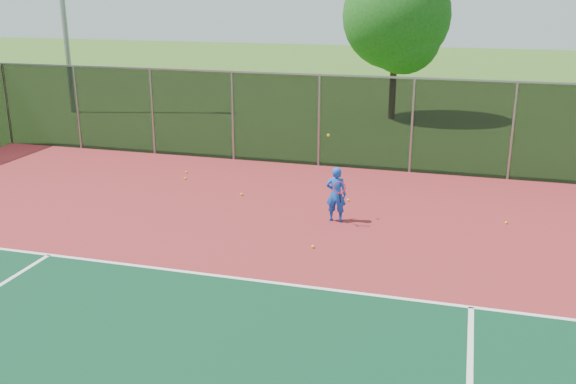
# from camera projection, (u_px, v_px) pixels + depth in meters

# --- Properties ---
(ground) EXTENTS (120.00, 120.00, 0.00)m
(ground) POSITION_uv_depth(u_px,v_px,m) (331.00, 383.00, 9.59)
(ground) COLOR #315B1A
(ground) RESTS_ON ground
(court_apron) EXTENTS (30.00, 20.00, 0.02)m
(court_apron) POSITION_uv_depth(u_px,v_px,m) (354.00, 319.00, 11.42)
(court_apron) COLOR maroon
(court_apron) RESTS_ON ground
(fence_back) EXTENTS (30.00, 0.06, 3.03)m
(fence_back) POSITION_uv_depth(u_px,v_px,m) (412.00, 125.00, 20.12)
(fence_back) COLOR black
(fence_back) RESTS_ON court_apron
(tennis_player) EXTENTS (0.59, 0.59, 2.22)m
(tennis_player) POSITION_uv_depth(u_px,v_px,m) (336.00, 194.00, 16.04)
(tennis_player) COLOR blue
(tennis_player) RESTS_ON court_apron
(practice_ball_1) EXTENTS (0.07, 0.07, 0.07)m
(practice_ball_1) POSITION_uv_depth(u_px,v_px,m) (348.00, 200.00, 17.74)
(practice_ball_1) COLOR yellow
(practice_ball_1) RESTS_ON court_apron
(practice_ball_2) EXTENTS (0.07, 0.07, 0.07)m
(practice_ball_2) POSITION_uv_depth(u_px,v_px,m) (242.00, 194.00, 18.24)
(practice_ball_2) COLOR yellow
(practice_ball_2) RESTS_ON court_apron
(practice_ball_3) EXTENTS (0.07, 0.07, 0.07)m
(practice_ball_3) POSITION_uv_depth(u_px,v_px,m) (506.00, 223.00, 16.02)
(practice_ball_3) COLOR yellow
(practice_ball_3) RESTS_ON court_apron
(practice_ball_4) EXTENTS (0.07, 0.07, 0.07)m
(practice_ball_4) POSITION_uv_depth(u_px,v_px,m) (313.00, 247.00, 14.53)
(practice_ball_4) COLOR yellow
(practice_ball_4) RESTS_ON court_apron
(practice_ball_5) EXTENTS (0.07, 0.07, 0.07)m
(practice_ball_5) POSITION_uv_depth(u_px,v_px,m) (185.00, 178.00, 19.78)
(practice_ball_5) COLOR yellow
(practice_ball_5) RESTS_ON court_apron
(practice_ball_7) EXTENTS (0.07, 0.07, 0.07)m
(practice_ball_7) POSITION_uv_depth(u_px,v_px,m) (187.00, 172.00, 20.45)
(practice_ball_7) COLOR yellow
(practice_ball_7) RESTS_ON court_apron
(tree_back_left) EXTENTS (4.69, 4.69, 6.89)m
(tree_back_left) POSITION_uv_depth(u_px,v_px,m) (398.00, 21.00, 27.77)
(tree_back_left) COLOR #352213
(tree_back_left) RESTS_ON ground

